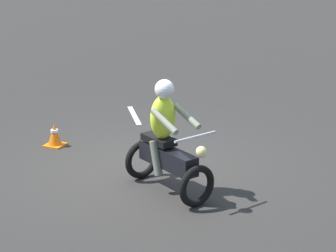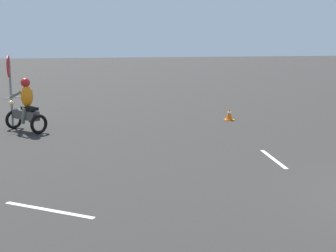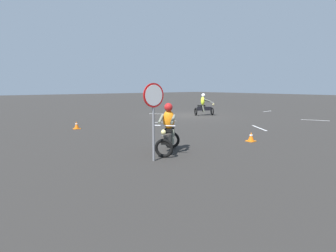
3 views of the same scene
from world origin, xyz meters
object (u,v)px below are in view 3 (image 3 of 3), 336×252
(stop_sign, at_px, (154,106))
(traffic_cone_near_left, at_px, (77,125))
(motorcycle_rider_foreground, at_px, (204,106))
(motorcycle_rider_background, at_px, (168,131))
(traffic_cone_mid_left, at_px, (169,114))
(traffic_cone_mid_center, at_px, (251,137))

(stop_sign, bearing_deg, traffic_cone_near_left, -92.06)
(motorcycle_rider_foreground, height_order, traffic_cone_near_left, motorcycle_rider_foreground)
(motorcycle_rider_background, distance_m, traffic_cone_mid_left, 10.49)
(motorcycle_rider_foreground, relative_size, traffic_cone_mid_center, 4.41)
(motorcycle_rider_background, xyz_separation_m, traffic_cone_near_left, (0.72, -6.78, -0.54))
(stop_sign, distance_m, traffic_cone_near_left, 7.49)
(motorcycle_rider_foreground, xyz_separation_m, motorcycle_rider_background, (9.13, 7.16, 0.00))
(motorcycle_rider_background, xyz_separation_m, traffic_cone_mid_center, (-3.71, 0.71, -0.55))
(traffic_cone_near_left, bearing_deg, stop_sign, 87.94)
(motorcycle_rider_foreground, height_order, stop_sign, stop_sign)
(motorcycle_rider_background, relative_size, traffic_cone_near_left, 4.20)
(motorcycle_rider_foreground, xyz_separation_m, stop_sign, (10.11, 7.72, 0.91))
(traffic_cone_mid_center, distance_m, traffic_cone_mid_left, 9.32)
(motorcycle_rider_foreground, distance_m, traffic_cone_near_left, 9.87)
(stop_sign, bearing_deg, motorcycle_rider_background, -150.39)
(stop_sign, distance_m, traffic_cone_mid_center, 4.91)
(stop_sign, bearing_deg, traffic_cone_mid_left, -130.81)
(traffic_cone_near_left, relative_size, traffic_cone_mid_left, 0.98)
(traffic_cone_mid_left, bearing_deg, stop_sign, 49.19)
(motorcycle_rider_background, height_order, stop_sign, stop_sign)
(motorcycle_rider_foreground, distance_m, traffic_cone_mid_left, 2.82)
(motorcycle_rider_foreground, xyz_separation_m, traffic_cone_near_left, (9.85, 0.37, -0.54))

